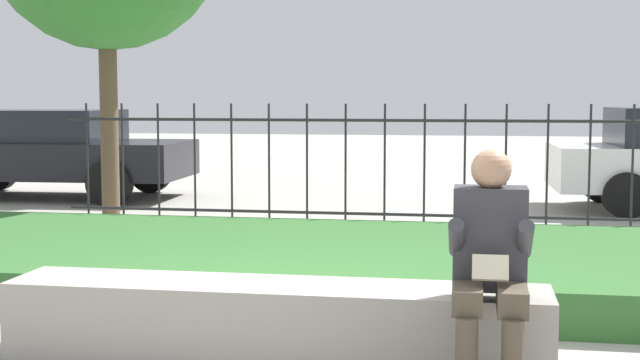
{
  "coord_description": "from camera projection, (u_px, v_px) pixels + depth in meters",
  "views": [
    {
      "loc": [
        1.13,
        -4.91,
        1.52
      ],
      "look_at": [
        -0.33,
        3.45,
        0.72
      ],
      "focal_mm": 50.0,
      "sensor_mm": 36.0,
      "label": 1
    }
  ],
  "objects": [
    {
      "name": "iron_fence",
      "position": [
        365.0,
        170.0,
        9.33
      ],
      "size": [
        6.6,
        0.03,
        1.45
      ],
      "color": "#232326",
      "rests_on": "ground_plane"
    },
    {
      "name": "stone_bench",
      "position": [
        275.0,
        326.0,
        5.13
      ],
      "size": [
        3.12,
        0.54,
        0.45
      ],
      "color": "gray",
      "rests_on": "ground_plane"
    },
    {
      "name": "car_parked_left",
      "position": [
        45.0,
        150.0,
        13.37
      ],
      "size": [
        4.23,
        2.09,
        1.32
      ],
      "rotation": [
        0.0,
        0.0,
        0.04
      ],
      "color": "black",
      "rests_on": "ground_plane"
    },
    {
      "name": "ground_plane",
      "position": [
        273.0,
        360.0,
        5.15
      ],
      "size": [
        60.0,
        60.0,
        0.0
      ],
      "primitive_type": "plane",
      "color": "#A8A399"
    },
    {
      "name": "person_seated_reader",
      "position": [
        490.0,
        260.0,
        4.58
      ],
      "size": [
        0.42,
        0.73,
        1.25
      ],
      "color": "black",
      "rests_on": "ground_plane"
    },
    {
      "name": "grass_berm",
      "position": [
        334.0,
        263.0,
        7.33
      ],
      "size": [
        8.6,
        3.06,
        0.3
      ],
      "color": "#33662D",
      "rests_on": "ground_plane"
    }
  ]
}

